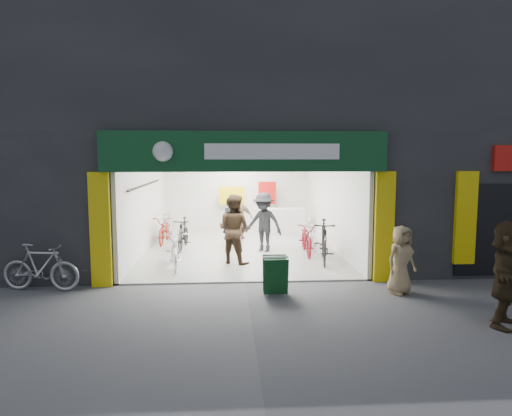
{
  "coord_description": "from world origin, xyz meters",
  "views": [
    {
      "loc": [
        -0.44,
        -10.36,
        2.94
      ],
      "look_at": [
        0.35,
        1.5,
        1.59
      ],
      "focal_mm": 32.0,
      "sensor_mm": 36.0,
      "label": 1
    }
  ],
  "objects": [
    {
      "name": "ground",
      "position": [
        0.0,
        0.0,
        0.0
      ],
      "size": [
        60.0,
        60.0,
        0.0
      ],
      "primitive_type": "plane",
      "color": "#56565B",
      "rests_on": "ground"
    },
    {
      "name": "bike_left_back",
      "position": [
        -2.5,
        5.6,
        0.54
      ],
      "size": [
        0.68,
        1.83,
        1.08
      ],
      "primitive_type": "imported",
      "rotation": [
        0.0,
        0.0,
        -0.1
      ],
      "color": "#B6B6BB",
      "rests_on": "ground"
    },
    {
      "name": "customer_c",
      "position": [
        0.71,
        3.39,
        0.92
      ],
      "size": [
        1.37,
        1.19,
        1.84
      ],
      "primitive_type": "imported",
      "rotation": [
        0.0,
        0.0,
        -0.52
      ],
      "color": "black",
      "rests_on": "ground"
    },
    {
      "name": "building",
      "position": [
        0.91,
        4.99,
        4.31
      ],
      "size": [
        17.0,
        10.27,
        8.0
      ],
      "color": "#232326",
      "rests_on": "ground"
    },
    {
      "name": "bike_right_back",
      "position": [
        2.22,
        3.65,
        0.49
      ],
      "size": [
        0.56,
        1.65,
        0.98
      ],
      "primitive_type": "imported",
      "rotation": [
        0.0,
        0.0,
        0.06
      ],
      "color": "silver",
      "rests_on": "ground"
    },
    {
      "name": "bike_right_mid",
      "position": [
        1.97,
        2.97,
        0.5
      ],
      "size": [
        0.76,
        1.92,
        0.99
      ],
      "primitive_type": "imported",
      "rotation": [
        0.0,
        0.0,
        -0.05
      ],
      "color": "maroon",
      "rests_on": "ground"
    },
    {
      "name": "customer_b",
      "position": [
        -0.23,
        1.94,
        0.96
      ],
      "size": [
        1.18,
        1.11,
        1.92
      ],
      "primitive_type": "imported",
      "rotation": [
        0.0,
        0.0,
        2.6
      ],
      "color": "#3D2A1B",
      "rests_on": "ground"
    },
    {
      "name": "parked_bike",
      "position": [
        -4.5,
        -0.3,
        0.53
      ],
      "size": [
        1.81,
        0.76,
        1.05
      ],
      "primitive_type": "imported",
      "rotation": [
        0.0,
        0.0,
        1.41
      ],
      "color": "#A5A5AA",
      "rests_on": "ground"
    },
    {
      "name": "customer_a",
      "position": [
        -0.26,
        4.03,
        0.83
      ],
      "size": [
        0.69,
        0.55,
        1.65
      ],
      "primitive_type": "imported",
      "rotation": [
        0.0,
        0.0,
        0.28
      ],
      "color": "black",
      "rests_on": "ground"
    },
    {
      "name": "pedestrian_far",
      "position": [
        4.4,
        -3.0,
        0.93
      ],
      "size": [
        1.6,
        1.61,
        1.85
      ],
      "primitive_type": "imported",
      "rotation": [
        0.0,
        0.0,
        0.79
      ],
      "color": "#372A19",
      "rests_on": "ground"
    },
    {
      "name": "bike_left_front",
      "position": [
        -1.8,
        1.66,
        0.5
      ],
      "size": [
        0.94,
        1.98,
        1.0
      ],
      "primitive_type": "imported",
      "rotation": [
        0.0,
        0.0,
        0.15
      ],
      "color": "silver",
      "rests_on": "ground"
    },
    {
      "name": "sandwich_board",
      "position": [
        0.61,
        -0.9,
        0.44
      ],
      "size": [
        0.55,
        0.54,
        0.8
      ],
      "rotation": [
        0.0,
        0.0,
        -0.01
      ],
      "color": "#0E3918",
      "rests_on": "ground"
    },
    {
      "name": "bike_left_midfront",
      "position": [
        -1.8,
        4.09,
        0.5
      ],
      "size": [
        0.61,
        1.7,
        1.0
      ],
      "primitive_type": "imported",
      "rotation": [
        0.0,
        0.0,
        -0.08
      ],
      "color": "black",
      "rests_on": "ground"
    },
    {
      "name": "bike_left_midback",
      "position": [
        -2.5,
        5.05,
        0.47
      ],
      "size": [
        0.71,
        1.81,
        0.94
      ],
      "primitive_type": "imported",
      "rotation": [
        0.0,
        0.0,
        -0.05
      ],
      "color": "maroon",
      "rests_on": "ground"
    },
    {
      "name": "bike_right_front",
      "position": [
        2.27,
        1.92,
        0.6
      ],
      "size": [
        0.91,
        2.06,
        1.2
      ],
      "primitive_type": "imported",
      "rotation": [
        0.0,
        0.0,
        -0.18
      ],
      "color": "black",
      "rests_on": "ground"
    },
    {
      "name": "pedestrian_near",
      "position": [
        3.3,
        -1.02,
        0.74
      ],
      "size": [
        0.85,
        0.72,
        1.48
      ],
      "primitive_type": "imported",
      "rotation": [
        0.0,
        0.0,
        0.41
      ],
      "color": "#967D57",
      "rests_on": "ground"
    },
    {
      "name": "customer_d",
      "position": [
        0.04,
        5.52,
        0.8
      ],
      "size": [
        1.01,
        0.63,
        1.6
      ],
      "primitive_type": "imported",
      "rotation": [
        0.0,
        0.0,
        2.87
      ],
      "color": "#7C6348",
      "rests_on": "ground"
    }
  ]
}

